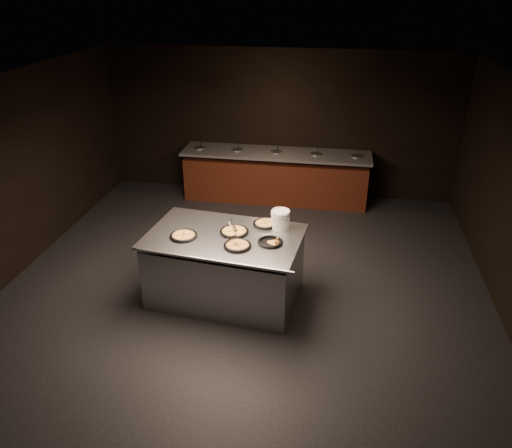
% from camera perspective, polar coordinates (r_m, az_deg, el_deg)
% --- Properties ---
extents(room, '(7.02, 8.02, 2.92)m').
position_cam_1_polar(room, '(6.41, -1.82, 1.99)').
color(room, black).
rests_on(room, ground).
extents(salad_bar, '(3.70, 0.83, 1.18)m').
position_cam_1_polar(salad_bar, '(10.04, 2.24, 5.12)').
color(salad_bar, '#571D14').
rests_on(salad_bar, ground).
extents(serving_counter, '(2.19, 1.54, 0.99)m').
position_cam_1_polar(serving_counter, '(6.96, -3.54, -5.06)').
color(serving_counter, silver).
rests_on(serving_counter, ground).
extents(plate_stack, '(0.26, 0.26, 0.25)m').
position_cam_1_polar(plate_stack, '(6.84, 2.81, 0.54)').
color(plate_stack, silver).
rests_on(plate_stack, serving_counter).
extents(pan_veggie_whole, '(0.37, 0.37, 0.04)m').
position_cam_1_polar(pan_veggie_whole, '(6.70, -8.28, -1.31)').
color(pan_veggie_whole, black).
rests_on(pan_veggie_whole, serving_counter).
extents(pan_cheese_whole, '(0.39, 0.39, 0.04)m').
position_cam_1_polar(pan_cheese_whole, '(6.75, -2.50, -0.85)').
color(pan_cheese_whole, black).
rests_on(pan_cheese_whole, serving_counter).
extents(pan_cheese_slices_a, '(0.35, 0.35, 0.04)m').
position_cam_1_polar(pan_cheese_slices_a, '(6.96, 1.09, 0.07)').
color(pan_cheese_slices_a, black).
rests_on(pan_cheese_slices_a, serving_counter).
extents(pan_cheese_slices_b, '(0.36, 0.36, 0.04)m').
position_cam_1_polar(pan_cheese_slices_b, '(6.40, -2.13, -2.45)').
color(pan_cheese_slices_b, black).
rests_on(pan_cheese_slices_b, serving_counter).
extents(pan_veggie_slices, '(0.33, 0.33, 0.04)m').
position_cam_1_polar(pan_veggie_slices, '(6.49, 1.66, -2.04)').
color(pan_veggie_slices, black).
rests_on(pan_veggie_slices, serving_counter).
extents(server_left, '(0.25, 0.27, 0.17)m').
position_cam_1_polar(server_left, '(6.80, -2.81, -0.08)').
color(server_left, silver).
rests_on(server_left, serving_counter).
extents(server_right, '(0.32, 0.23, 0.17)m').
position_cam_1_polar(server_right, '(6.40, -2.57, -1.84)').
color(server_right, silver).
rests_on(server_right, serving_counter).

